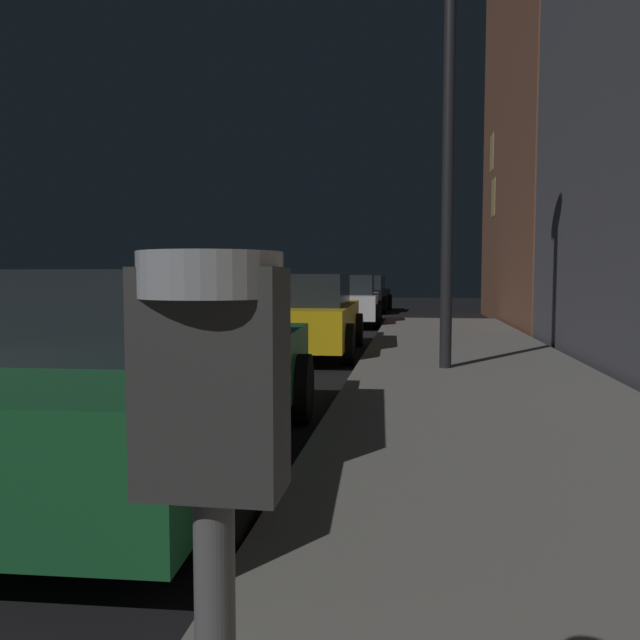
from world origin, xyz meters
TOP-DOWN VIEW (x-y plane):
  - parking_meter at (4.51, 0.07)m, footprint 0.19×0.19m
  - car_green at (2.85, 3.56)m, footprint 2.26×4.51m
  - car_yellow_cab at (2.85, 10.08)m, footprint 2.06×4.32m
  - car_white at (2.85, 16.83)m, footprint 2.20×4.39m
  - car_black at (2.85, 23.43)m, footprint 2.15×4.27m
  - street_lamp at (5.22, 7.80)m, footprint 0.44×0.44m
  - building_far at (10.32, 17.98)m, footprint 6.05×9.94m

SIDE VIEW (x-z plane):
  - car_black at x=2.85m, z-range -0.01..1.42m
  - car_yellow_cab at x=2.85m, z-range -0.01..1.42m
  - car_white at x=2.85m, z-range 0.00..1.43m
  - car_green at x=2.85m, z-range 0.00..1.43m
  - parking_meter at x=4.51m, z-range 0.48..1.75m
  - street_lamp at x=5.22m, z-range 1.04..6.63m
  - building_far at x=10.32m, z-range 0.00..12.89m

